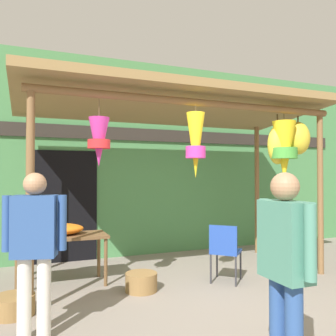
{
  "coord_description": "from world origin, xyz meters",
  "views": [
    {
      "loc": [
        -2.12,
        -4.14,
        1.56
      ],
      "look_at": [
        -0.1,
        0.83,
        1.67
      ],
      "focal_mm": 37.7,
      "sensor_mm": 36.0,
      "label": 1
    }
  ],
  "objects_px": {
    "wicker_basket_by_table": "(141,282)",
    "passerby_at_right": "(35,241)",
    "shopper_by_bananas": "(285,260)",
    "flower_heap_on_table": "(60,229)",
    "wicker_basket_spare": "(13,306)",
    "folding_chair": "(225,248)",
    "display_table": "(62,241)"
  },
  "relations": [
    {
      "from": "wicker_basket_spare",
      "to": "passerby_at_right",
      "type": "distance_m",
      "value": 1.1
    },
    {
      "from": "passerby_at_right",
      "to": "flower_heap_on_table",
      "type": "bearing_deg",
      "value": 77.16
    },
    {
      "from": "flower_heap_on_table",
      "to": "passerby_at_right",
      "type": "relative_size",
      "value": 0.44
    },
    {
      "from": "display_table",
      "to": "flower_heap_on_table",
      "type": "xyz_separation_m",
      "value": [
        -0.03,
        0.04,
        0.17
      ]
    },
    {
      "from": "folding_chair",
      "to": "display_table",
      "type": "bearing_deg",
      "value": 160.87
    },
    {
      "from": "wicker_basket_spare",
      "to": "wicker_basket_by_table",
      "type": "bearing_deg",
      "value": 8.94
    },
    {
      "from": "display_table",
      "to": "shopper_by_bananas",
      "type": "height_order",
      "value": "shopper_by_bananas"
    },
    {
      "from": "folding_chair",
      "to": "passerby_at_right",
      "type": "height_order",
      "value": "passerby_at_right"
    },
    {
      "from": "wicker_basket_by_table",
      "to": "folding_chair",
      "type": "bearing_deg",
      "value": -5.35
    },
    {
      "from": "shopper_by_bananas",
      "to": "passerby_at_right",
      "type": "relative_size",
      "value": 1.0
    },
    {
      "from": "wicker_basket_by_table",
      "to": "passerby_at_right",
      "type": "distance_m",
      "value": 1.85
    },
    {
      "from": "display_table",
      "to": "shopper_by_bananas",
      "type": "xyz_separation_m",
      "value": [
        1.32,
        -3.07,
        0.31
      ]
    },
    {
      "from": "shopper_by_bananas",
      "to": "passerby_at_right",
      "type": "xyz_separation_m",
      "value": [
        -1.72,
        1.48,
        0.0
      ]
    },
    {
      "from": "wicker_basket_by_table",
      "to": "flower_heap_on_table",
      "type": "bearing_deg",
      "value": 145.54
    },
    {
      "from": "wicker_basket_by_table",
      "to": "passerby_at_right",
      "type": "xyz_separation_m",
      "value": [
        -1.37,
        -0.95,
        0.81
      ]
    },
    {
      "from": "display_table",
      "to": "passerby_at_right",
      "type": "relative_size",
      "value": 0.79
    },
    {
      "from": "folding_chair",
      "to": "shopper_by_bananas",
      "type": "xyz_separation_m",
      "value": [
        -0.88,
        -2.31,
        0.43
      ]
    },
    {
      "from": "flower_heap_on_table",
      "to": "wicker_basket_by_table",
      "type": "bearing_deg",
      "value": -34.46
    },
    {
      "from": "display_table",
      "to": "passerby_at_right",
      "type": "xyz_separation_m",
      "value": [
        -0.4,
        -1.6,
        0.31
      ]
    },
    {
      "from": "folding_chair",
      "to": "passerby_at_right",
      "type": "relative_size",
      "value": 0.53
    },
    {
      "from": "flower_heap_on_table",
      "to": "wicker_basket_spare",
      "type": "relative_size",
      "value": 1.54
    },
    {
      "from": "flower_heap_on_table",
      "to": "folding_chair",
      "type": "relative_size",
      "value": 0.83
    },
    {
      "from": "folding_chair",
      "to": "wicker_basket_spare",
      "type": "bearing_deg",
      "value": -177.3
    },
    {
      "from": "display_table",
      "to": "folding_chair",
      "type": "xyz_separation_m",
      "value": [
        2.2,
        -0.76,
        -0.12
      ]
    },
    {
      "from": "shopper_by_bananas",
      "to": "passerby_at_right",
      "type": "distance_m",
      "value": 2.26
    },
    {
      "from": "display_table",
      "to": "wicker_basket_by_table",
      "type": "relative_size",
      "value": 2.92
    },
    {
      "from": "wicker_basket_by_table",
      "to": "shopper_by_bananas",
      "type": "distance_m",
      "value": 2.58
    },
    {
      "from": "wicker_basket_spare",
      "to": "passerby_at_right",
      "type": "xyz_separation_m",
      "value": [
        0.2,
        -0.7,
        0.82
      ]
    },
    {
      "from": "wicker_basket_spare",
      "to": "passerby_at_right",
      "type": "relative_size",
      "value": 0.29
    },
    {
      "from": "display_table",
      "to": "shopper_by_bananas",
      "type": "bearing_deg",
      "value": -66.77
    },
    {
      "from": "folding_chair",
      "to": "passerby_at_right",
      "type": "bearing_deg",
      "value": -162.17
    },
    {
      "from": "shopper_by_bananas",
      "to": "display_table",
      "type": "bearing_deg",
      "value": 113.23
    }
  ]
}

